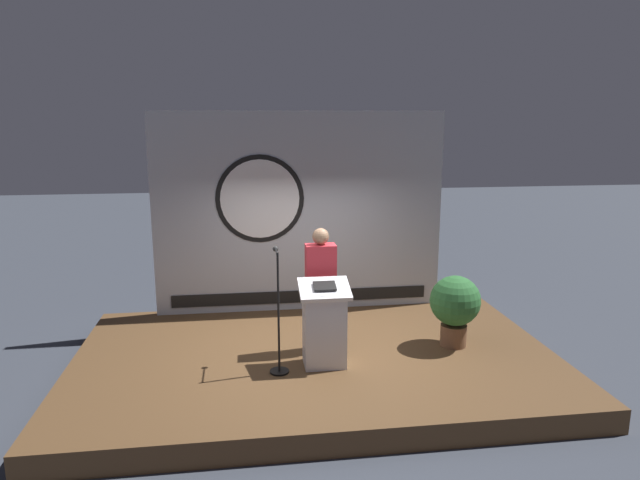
# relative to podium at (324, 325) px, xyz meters

# --- Properties ---
(ground_plane) EXTENTS (40.00, 40.00, 0.00)m
(ground_plane) POSITION_rel_podium_xyz_m (-0.06, 0.39, -0.83)
(ground_plane) COLOR #383D47
(stage_platform) EXTENTS (6.40, 4.00, 0.30)m
(stage_platform) POSITION_rel_podium_xyz_m (-0.06, 0.39, -0.68)
(stage_platform) COLOR brown
(stage_platform) RESTS_ON ground
(banner_display) EXTENTS (4.66, 0.12, 3.22)m
(banner_display) POSITION_rel_podium_xyz_m (-0.09, 2.24, 1.07)
(banner_display) COLOR #B2B7C1
(banner_display) RESTS_ON stage_platform
(podium) EXTENTS (0.64, 0.49, 1.11)m
(podium) POSITION_rel_podium_xyz_m (0.00, 0.00, 0.00)
(podium) COLOR silver
(podium) RESTS_ON stage_platform
(speaker_person) EXTENTS (0.40, 0.26, 1.69)m
(speaker_person) POSITION_rel_podium_xyz_m (0.02, 0.48, 0.33)
(speaker_person) COLOR black
(speaker_person) RESTS_ON stage_platform
(microphone_stand) EXTENTS (0.24, 0.57, 1.53)m
(microphone_stand) POSITION_rel_podium_xyz_m (-0.59, -0.09, 0.02)
(microphone_stand) COLOR black
(microphone_stand) RESTS_ON stage_platform
(potted_plant) EXTENTS (0.69, 0.69, 1.00)m
(potted_plant) POSITION_rel_podium_xyz_m (1.87, 0.38, 0.07)
(potted_plant) COLOR brown
(potted_plant) RESTS_ON stage_platform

